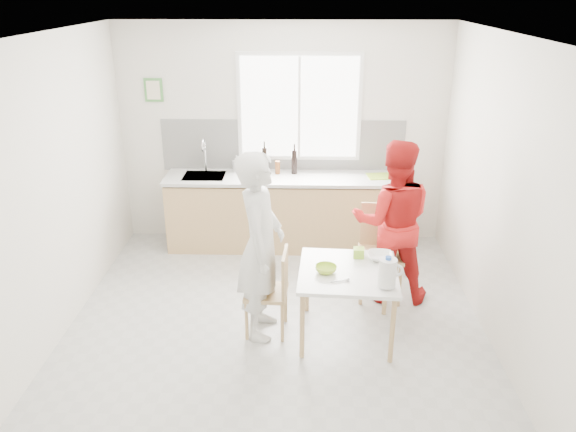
{
  "coord_description": "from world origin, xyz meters",
  "views": [
    {
      "loc": [
        0.24,
        -4.51,
        3.07
      ],
      "look_at": [
        0.12,
        0.2,
        1.12
      ],
      "focal_mm": 35.0,
      "sensor_mm": 36.0,
      "label": 1
    }
  ],
  "objects_px": {
    "dining_table": "(348,277)",
    "wine_bottle_a": "(265,160)",
    "chair_far": "(380,247)",
    "milk_jug": "(388,272)",
    "person_red": "(392,222)",
    "bowl_green": "(326,269)",
    "bowl_white": "(380,256)",
    "wine_bottle_b": "(294,162)",
    "person_white": "(261,246)",
    "chair_left": "(273,288)"
  },
  "relations": [
    {
      "from": "chair_far",
      "to": "bowl_white",
      "type": "height_order",
      "value": "chair_far"
    },
    {
      "from": "chair_far",
      "to": "person_red",
      "type": "height_order",
      "value": "person_red"
    },
    {
      "from": "chair_far",
      "to": "person_red",
      "type": "bearing_deg",
      "value": -32.22
    },
    {
      "from": "milk_jug",
      "to": "wine_bottle_b",
      "type": "relative_size",
      "value": 0.91
    },
    {
      "from": "dining_table",
      "to": "person_red",
      "type": "distance_m",
      "value": 0.92
    },
    {
      "from": "person_white",
      "to": "wine_bottle_b",
      "type": "xyz_separation_m",
      "value": [
        0.27,
        2.02,
        0.18
      ]
    },
    {
      "from": "bowl_green",
      "to": "person_white",
      "type": "bearing_deg",
      "value": 171.63
    },
    {
      "from": "dining_table",
      "to": "chair_left",
      "type": "height_order",
      "value": "chair_left"
    },
    {
      "from": "wine_bottle_a",
      "to": "person_red",
      "type": "bearing_deg",
      "value": -44.66
    },
    {
      "from": "person_white",
      "to": "bowl_white",
      "type": "relative_size",
      "value": 7.41
    },
    {
      "from": "person_white",
      "to": "person_red",
      "type": "bearing_deg",
      "value": -58.36
    },
    {
      "from": "chair_left",
      "to": "person_white",
      "type": "relative_size",
      "value": 0.47
    },
    {
      "from": "chair_far",
      "to": "wine_bottle_b",
      "type": "distance_m",
      "value": 1.65
    },
    {
      "from": "chair_far",
      "to": "dining_table",
      "type": "bearing_deg",
      "value": -113.01
    },
    {
      "from": "bowl_white",
      "to": "wine_bottle_a",
      "type": "bearing_deg",
      "value": 122.79
    },
    {
      "from": "chair_far",
      "to": "milk_jug",
      "type": "xyz_separation_m",
      "value": [
        -0.09,
        -1.1,
        0.29
      ]
    },
    {
      "from": "person_red",
      "to": "milk_jug",
      "type": "distance_m",
      "value": 1.05
    },
    {
      "from": "chair_far",
      "to": "wine_bottle_b",
      "type": "height_order",
      "value": "wine_bottle_b"
    },
    {
      "from": "dining_table",
      "to": "chair_left",
      "type": "bearing_deg",
      "value": 176.44
    },
    {
      "from": "dining_table",
      "to": "chair_left",
      "type": "relative_size",
      "value": 1.12
    },
    {
      "from": "milk_jug",
      "to": "chair_far",
      "type": "bearing_deg",
      "value": 88.66
    },
    {
      "from": "chair_left",
      "to": "bowl_white",
      "type": "xyz_separation_m",
      "value": [
        1.0,
        0.19,
        0.25
      ]
    },
    {
      "from": "bowl_white",
      "to": "wine_bottle_a",
      "type": "relative_size",
      "value": 0.75
    },
    {
      "from": "person_red",
      "to": "milk_jug",
      "type": "relative_size",
      "value": 6.24
    },
    {
      "from": "wine_bottle_a",
      "to": "person_white",
      "type": "bearing_deg",
      "value": -87.34
    },
    {
      "from": "wine_bottle_b",
      "to": "wine_bottle_a",
      "type": "bearing_deg",
      "value": 174.96
    },
    {
      "from": "chair_far",
      "to": "bowl_white",
      "type": "xyz_separation_m",
      "value": [
        -0.09,
        -0.57,
        0.17
      ]
    },
    {
      "from": "chair_far",
      "to": "milk_jug",
      "type": "bearing_deg",
      "value": -91.34
    },
    {
      "from": "chair_far",
      "to": "bowl_green",
      "type": "distance_m",
      "value": 1.05
    },
    {
      "from": "person_white",
      "to": "wine_bottle_a",
      "type": "xyz_separation_m",
      "value": [
        -0.1,
        2.05,
        0.19
      ]
    },
    {
      "from": "chair_far",
      "to": "milk_jug",
      "type": "height_order",
      "value": "chair_far"
    },
    {
      "from": "bowl_white",
      "to": "wine_bottle_b",
      "type": "height_order",
      "value": "wine_bottle_b"
    },
    {
      "from": "chair_left",
      "to": "chair_far",
      "type": "bearing_deg",
      "value": 128.48
    },
    {
      "from": "chair_left",
      "to": "person_red",
      "type": "xyz_separation_m",
      "value": [
        1.18,
        0.69,
        0.39
      ]
    },
    {
      "from": "dining_table",
      "to": "wine_bottle_a",
      "type": "distance_m",
      "value": 2.33
    },
    {
      "from": "chair_far",
      "to": "wine_bottle_b",
      "type": "relative_size",
      "value": 3.26
    },
    {
      "from": "person_red",
      "to": "bowl_green",
      "type": "height_order",
      "value": "person_red"
    },
    {
      "from": "bowl_white",
      "to": "chair_far",
      "type": "bearing_deg",
      "value": 81.46
    },
    {
      "from": "person_red",
      "to": "wine_bottle_a",
      "type": "distance_m",
      "value": 1.95
    },
    {
      "from": "chair_far",
      "to": "wine_bottle_b",
      "type": "bearing_deg",
      "value": 129.67
    },
    {
      "from": "bowl_white",
      "to": "milk_jug",
      "type": "height_order",
      "value": "milk_jug"
    },
    {
      "from": "person_white",
      "to": "milk_jug",
      "type": "height_order",
      "value": "person_white"
    },
    {
      "from": "dining_table",
      "to": "chair_far",
      "type": "xyz_separation_m",
      "value": [
        0.4,
        0.8,
        -0.07
      ]
    },
    {
      "from": "dining_table",
      "to": "person_red",
      "type": "xyz_separation_m",
      "value": [
        0.49,
        0.73,
        0.24
      ]
    },
    {
      "from": "wine_bottle_b",
      "to": "milk_jug",
      "type": "bearing_deg",
      "value": -70.7
    },
    {
      "from": "person_red",
      "to": "bowl_green",
      "type": "xyz_separation_m",
      "value": [
        -0.69,
        -0.77,
        -0.14
      ]
    },
    {
      "from": "chair_left",
      "to": "bowl_white",
      "type": "relative_size",
      "value": 3.5
    },
    {
      "from": "dining_table",
      "to": "chair_far",
      "type": "height_order",
      "value": "chair_far"
    },
    {
      "from": "chair_left",
      "to": "wine_bottle_b",
      "type": "height_order",
      "value": "wine_bottle_b"
    },
    {
      "from": "chair_left",
      "to": "person_white",
      "type": "distance_m",
      "value": 0.44
    }
  ]
}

